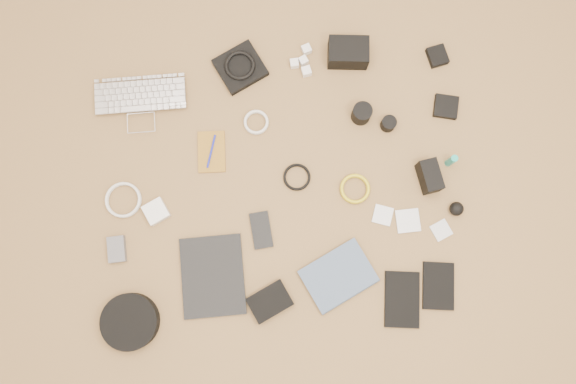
{
  "coord_description": "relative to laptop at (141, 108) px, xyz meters",
  "views": [
    {
      "loc": [
        -0.03,
        -0.31,
        1.99
      ],
      "look_at": [
        0.01,
        -0.01,
        0.02
      ],
      "focal_mm": 35.0,
      "sensor_mm": 36.0,
      "label": 1
    }
  ],
  "objects": [
    {
      "name": "filter_case_right",
      "position": [
        1.01,
        -0.59,
        -0.01
      ],
      "size": [
        0.08,
        0.08,
        0.01
      ],
      "primitive_type": "cube",
      "rotation": [
        0.0,
        0.0,
        0.36
      ],
      "color": "silver",
      "rests_on": "ground"
    },
    {
      "name": "power_brick",
      "position": [
        0.02,
        -0.39,
        0.0
      ],
      "size": [
        0.1,
        0.1,
        0.03
      ],
      "primitive_type": "cube",
      "rotation": [
        0.0,
        0.0,
        0.39
      ],
      "color": "white",
      "rests_on": "ground"
    },
    {
      "name": "air_blower",
      "position": [
        1.07,
        -0.52,
        0.01
      ],
      "size": [
        0.06,
        0.06,
        0.05
      ],
      "primitive_type": "sphere",
      "rotation": [
        0.0,
        0.0,
        -0.18
      ],
      "color": "black",
      "rests_on": "ground"
    },
    {
      "name": "drive_case",
      "position": [
        0.38,
        -0.75,
        0.0
      ],
      "size": [
        0.17,
        0.14,
        0.03
      ],
      "primitive_type": "cube",
      "rotation": [
        0.0,
        0.0,
        0.38
      ],
      "color": "black",
      "rests_on": "ground"
    },
    {
      "name": "cable_yellow",
      "position": [
        0.73,
        -0.4,
        -0.01
      ],
      "size": [
        0.13,
        0.13,
        0.01
      ],
      "primitive_type": "torus",
      "rotation": [
        0.0,
        0.0,
        0.25
      ],
      "color": "gold",
      "rests_on": "ground"
    },
    {
      "name": "cable_white_a",
      "position": [
        0.41,
        -0.11,
        -0.01
      ],
      "size": [
        0.12,
        0.12,
        0.01
      ],
      "primitive_type": "torus",
      "rotation": [
        0.0,
        0.0,
        0.43
      ],
      "color": "silver",
      "rests_on": "ground"
    },
    {
      "name": "pen_blue",
      "position": [
        0.24,
        -0.2,
        -0.0
      ],
      "size": [
        0.05,
        0.12,
        0.01
      ],
      "primitive_type": "cylinder",
      "rotation": [
        1.57,
        0.0,
        -0.35
      ],
      "color": "#151CAB",
      "rests_on": "notebook_olive"
    },
    {
      "name": "headphone_pouch",
      "position": [
        0.38,
        0.1,
        0.0
      ],
      "size": [
        0.21,
        0.2,
        0.03
      ],
      "primitive_type": "cube",
      "rotation": [
        0.0,
        0.0,
        0.4
      ],
      "color": "black",
      "rests_on": "ground"
    },
    {
      "name": "charger_d",
      "position": [
        0.62,
        0.05,
        0.0
      ],
      "size": [
        0.04,
        0.04,
        0.03
      ],
      "primitive_type": "cube",
      "rotation": [
        0.0,
        0.0,
        0.15
      ],
      "color": "white",
      "rests_on": "ground"
    },
    {
      "name": "filter_case_mid",
      "position": [
        0.9,
        -0.54,
        -0.01
      ],
      "size": [
        0.08,
        0.08,
        0.01
      ],
      "primitive_type": "cube",
      "rotation": [
        0.0,
        0.0,
        -0.03
      ],
      "color": "silver",
      "rests_on": "ground"
    },
    {
      "name": "charger_b",
      "position": [
        0.63,
        0.14,
        0.0
      ],
      "size": [
        0.04,
        0.04,
        0.03
      ],
      "primitive_type": "cube",
      "rotation": [
        0.0,
        0.0,
        0.28
      ],
      "color": "white",
      "rests_on": "ground"
    },
    {
      "name": "flash",
      "position": [
        0.99,
        -0.4,
        0.03
      ],
      "size": [
        0.07,
        0.12,
        0.08
      ],
      "primitive_type": "cube",
      "rotation": [
        0.0,
        0.0,
        0.11
      ],
      "color": "black",
      "rests_on": "ground"
    },
    {
      "name": "battery_charger",
      "position": [
        -0.13,
        -0.5,
        -0.0
      ],
      "size": [
        0.06,
        0.09,
        0.03
      ],
      "primitive_type": "cube",
      "rotation": [
        0.0,
        0.0,
        -0.01
      ],
      "color": "#58595E",
      "rests_on": "ground"
    },
    {
      "name": "notebook_olive",
      "position": [
        0.24,
        -0.2,
        -0.01
      ],
      "size": [
        0.11,
        0.16,
        0.01
      ],
      "primitive_type": "cube",
      "rotation": [
        0.0,
        0.0,
        -0.09
      ],
      "color": "olive",
      "rests_on": "ground"
    },
    {
      "name": "lens_b",
      "position": [
        0.88,
        -0.19,
        0.01
      ],
      "size": [
        0.06,
        0.06,
        0.05
      ],
      "primitive_type": "cylinder",
      "rotation": [
        0.0,
        0.0,
        0.21
      ],
      "color": "black",
      "rests_on": "ground"
    },
    {
      "name": "card_reader",
      "position": [
        1.11,
        -0.15,
        -0.0
      ],
      "size": [
        0.11,
        0.11,
        0.02
      ],
      "primitive_type": "cube",
      "rotation": [
        0.0,
        0.0,
        -0.29
      ],
      "color": "black",
      "rests_on": "ground"
    },
    {
      "name": "room_shell",
      "position": [
        0.48,
        -0.37,
        1.24
      ],
      "size": [
        4.04,
        4.04,
        2.58
      ],
      "color": "olive",
      "rests_on": "ground"
    },
    {
      "name": "headphone_case",
      "position": [
        -0.11,
        -0.76,
        0.01
      ],
      "size": [
        0.21,
        0.21,
        0.05
      ],
      "primitive_type": "cylinder",
      "rotation": [
        0.0,
        0.0,
        -0.08
      ],
      "color": "black",
      "rests_on": "ground"
    },
    {
      "name": "lens_cleaner",
      "position": [
        1.08,
        -0.35,
        0.03
      ],
      "size": [
        0.03,
        0.03,
        0.09
      ],
      "primitive_type": "cylinder",
      "rotation": [
        0.0,
        0.0,
        0.14
      ],
      "color": "teal",
      "rests_on": "ground"
    },
    {
      "name": "laptop",
      "position": [
        0.0,
        0.0,
        0.0
      ],
      "size": [
        0.35,
        0.25,
        0.03
      ],
      "primitive_type": "imported",
      "rotation": [
        0.0,
        0.0,
        -0.06
      ],
      "color": "silver",
      "rests_on": "ground"
    },
    {
      "name": "dslr_camera",
      "position": [
        0.78,
        0.09,
        0.03
      ],
      "size": [
        0.16,
        0.12,
        0.08
      ],
      "primitive_type": "cube",
      "rotation": [
        0.0,
        0.0,
        -0.16
      ],
      "color": "black",
      "rests_on": "ground"
    },
    {
      "name": "lens_pouch",
      "position": [
        1.11,
        0.05,
        0.0
      ],
      "size": [
        0.08,
        0.08,
        0.03
      ],
      "primitive_type": "cube",
      "rotation": [
        0.0,
        0.0,
        0.16
      ],
      "color": "black",
      "rests_on": "ground"
    },
    {
      "name": "notebook_black_a",
      "position": [
        0.83,
        -0.81,
        -0.01
      ],
      "size": [
        0.15,
        0.21,
        0.01
      ],
      "primitive_type": "cube",
      "rotation": [
        0.0,
        0.0,
        -0.18
      ],
      "color": "black",
      "rests_on": "ground"
    },
    {
      "name": "charger_a",
      "position": [
        0.58,
        0.09,
        0.0
      ],
      "size": [
        0.03,
        0.03,
        0.03
      ],
      "primitive_type": "cube",
      "rotation": [
        0.0,
        0.0,
        0.0
      ],
      "color": "white",
      "rests_on": "ground"
    },
    {
      "name": "notebook_black_b",
      "position": [
        0.97,
        -0.78,
        -0.01
      ],
      "size": [
        0.14,
        0.18,
        0.01
      ],
      "primitive_type": "cube",
      "rotation": [
        0.0,
        0.0,
        -0.18
      ],
      "color": "black",
      "rests_on": "ground"
    },
    {
      "name": "cable_white_b",
      "position": [
        -0.1,
        -0.33,
        -0.01
      ],
      "size": [
        0.17,
        0.17,
        0.01
      ],
      "primitive_type": "torus",
      "rotation": [
        0.0,
        0.0,
        0.36
      ],
      "color": "silver",
      "rests_on": "ground"
    },
    {
      "name": "charger_c",
      "position": [
        0.61,
        0.1,
        0.0
      ],
      "size": [
        0.04,
        0.04,
        0.03
      ],
      "primitive_type": "cube",
      "rotation": [
        0.0,
        0.0,
        0.37
      ],
      "color": "white",
      "rests_on": "ground"
    },
    {
      "name": "paperback",
      "position": [
        0.66,
        -0.78,
        -0.0
      ],
      "size": [
        0.28,
        0.25,
        0.02
      ],
      "primitive_type": "imported",
      "rotation": [
        0.0,
        0.0,
        1.97
      ],
      "color": "#445774",
      "rests_on": "ground"
    },
    {
      "name": "lens_a",
      "position": [
        0.79,
        -0.14,
        0.02
      ],
      "size": [
        0.08,
        0.08,
        0.07
      ],
      "primitive_type": "cylinder",
      "rotation": [
        0.0,
        0.0,
        -0.24
      ],
      "color": "black",
      "rests_on": "ground"
    },
    {
      "name": "cable_black",
      "position": [
        0.53,
        -0.33,
        -0.01
      ],
      "size": [
        0.12,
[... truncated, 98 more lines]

